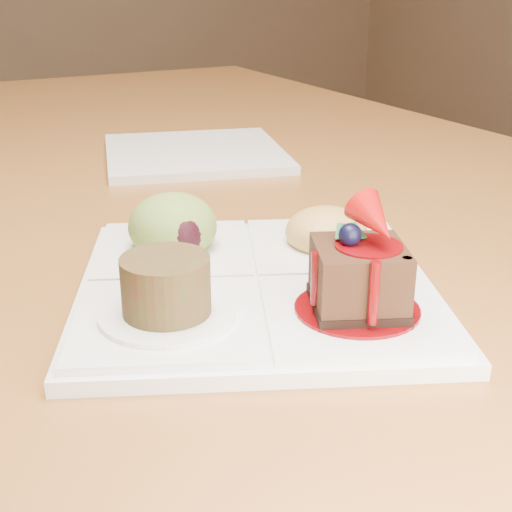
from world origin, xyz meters
name	(u,v)px	position (x,y,z in m)	size (l,w,h in m)	color
dining_table	(202,207)	(0.00, 0.00, 0.68)	(1.00, 1.80, 0.75)	#965A26
sampler_plate	(253,269)	(-0.14, -0.42, 0.77)	(0.38, 0.38, 0.11)	white
second_plate	(195,153)	(0.00, 0.02, 0.76)	(0.25, 0.25, 0.01)	white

